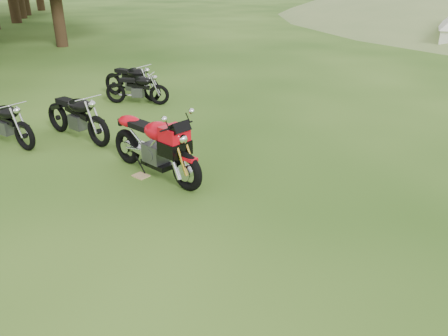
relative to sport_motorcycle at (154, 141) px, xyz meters
The scene contains 8 objects.
ground 1.61m from the sport_motorcycle, 30.87° to the right, with size 120.00×120.00×0.00m, color #1A3E0D.
treeline 23.56m from the sport_motorcycle, 142.76° to the left, with size 28.00×32.00×14.00m, color black, non-canonical shape.
sport_motorcycle is the anchor object (origin of this frame).
plywood_board 0.72m from the sport_motorcycle, 143.08° to the right, with size 0.28×0.22×0.02m, color tan.
vintage_moto_a 2.75m from the sport_motorcycle, 163.11° to the left, with size 2.11×0.49×1.11m, color black, non-canonical shape.
vintage_moto_b 3.80m from the sport_motorcycle, behind, with size 1.95×0.45×1.03m, color black, non-canonical shape.
vintage_moto_c 5.52m from the sport_motorcycle, 131.98° to the left, with size 2.02×0.47×1.06m, color black, non-canonical shape.
vintage_moto_d 4.85m from the sport_motorcycle, 130.89° to the left, with size 1.76×0.41×0.93m, color black, non-canonical shape.
Camera 1 is at (3.11, -5.14, 3.42)m, focal length 35.00 mm.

